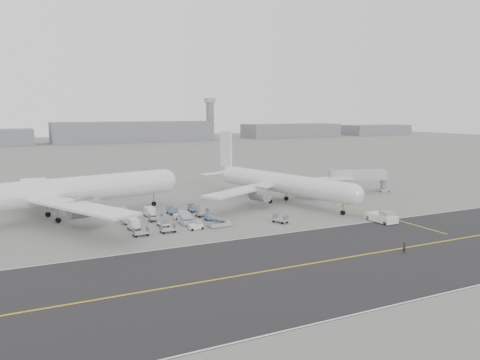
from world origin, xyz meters
name	(u,v)px	position (x,y,z in m)	size (l,w,h in m)	color
ground	(254,234)	(0.00, 0.00, 0.00)	(700.00, 700.00, 0.00)	gray
taxiway	(342,258)	(5.02, -17.98, 0.01)	(220.00, 59.00, 0.03)	#28282A
horizon_buildings	(120,142)	(30.00, 260.00, 0.00)	(520.00, 28.00, 28.00)	gray
control_tower	(210,118)	(100.00, 265.00, 16.25)	(7.00, 7.00, 31.25)	gray
airliner_a	(53,192)	(-30.50, 26.55, 5.46)	(54.15, 52.99, 18.95)	white
airliner_b	(279,182)	(18.63, 23.09, 4.62)	(44.44, 45.45, 16.00)	white
pushback_tug	(382,217)	(26.17, -3.15, 0.93)	(3.07, 7.97, 2.27)	silver
jet_bridge	(359,176)	(44.41, 25.56, 4.20)	(15.95, 8.01, 6.03)	gray
gse_cluster	(171,222)	(-10.65, 14.30, 0.00)	(22.57, 21.75, 2.04)	#9F9FA4
stray_dolly	(280,223)	(8.21, 4.85, 0.00)	(1.71, 2.78, 1.71)	silver
ground_crew_a	(404,248)	(15.09, -19.92, 0.82)	(0.60, 0.39, 1.64)	black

